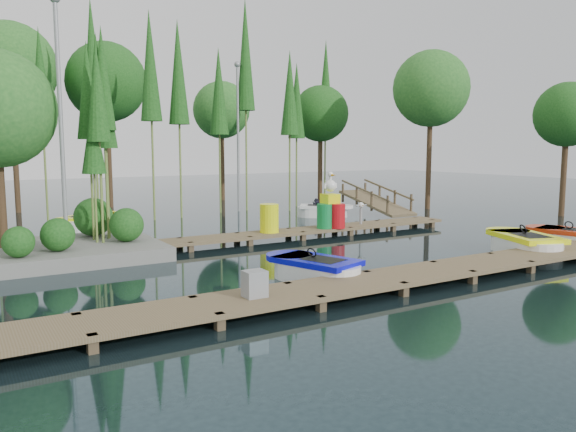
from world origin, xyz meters
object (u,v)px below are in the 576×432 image
boat_yellow_far (89,223)px  yellow_barrel (269,218)px  boat_blue (315,270)px  utility_cabinet (255,284)px  boat_red (571,239)px  drum_cluster (332,211)px  island (26,147)px

boat_yellow_far → yellow_barrel: bearing=-73.1°
boat_blue → boat_yellow_far: 11.56m
utility_cabinet → boat_yellow_far: bearing=92.0°
boat_red → drum_cluster: size_ratio=1.45×
boat_red → island: bearing=141.4°
island → boat_blue: bearing=-48.9°
boat_yellow_far → drum_cluster: size_ratio=1.45×
island → boat_blue: 8.80m
boat_red → utility_cabinet: boat_red is taller
boat_blue → utility_cabinet: bearing=-166.2°
boat_yellow_far → yellow_barrel: (4.69, -5.73, 0.49)m
utility_cabinet → yellow_barrel: yellow_barrel is taller
yellow_barrel → island: bearing=173.8°
drum_cluster → boat_red: bearing=-47.6°
boat_blue → island: bearing=112.5°
yellow_barrel → drum_cluster: bearing=-3.6°
island → utility_cabinet: bearing=-68.8°
boat_blue → boat_red: bearing=-21.4°
boat_blue → boat_red: 9.57m
boat_blue → utility_cabinet: size_ratio=5.44×
island → drum_cluster: (9.73, -0.94, -2.30)m
yellow_barrel → boat_yellow_far: bearing=129.3°
utility_cabinet → yellow_barrel: 8.19m
drum_cluster → boat_yellow_far: bearing=140.6°
island → drum_cluster: bearing=-5.5°
island → utility_cabinet: 8.76m
island → drum_cluster: 10.05m
boat_red → drum_cluster: bearing=117.9°
yellow_barrel → drum_cluster: drum_cluster is taller
boat_blue → boat_yellow_far: size_ratio=0.97×
yellow_barrel → drum_cluster: (2.47, -0.15, 0.10)m
utility_cabinet → drum_cluster: 9.59m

